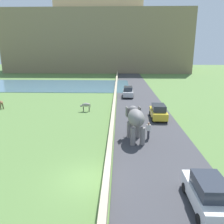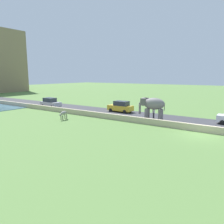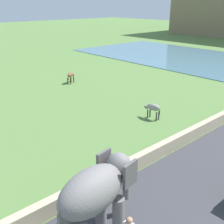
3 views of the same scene
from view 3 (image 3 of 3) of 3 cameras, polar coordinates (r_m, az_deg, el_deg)
The scene contains 5 objects.
barrier_wall at distance 19.53m, azimuth 19.43°, elevation -2.38°, with size 0.40×110.00×0.75m, color tan.
lake at distance 44.29m, azimuth 15.72°, elevation 10.65°, with size 36.00×18.00×0.08m, color slate.
elephant at distance 9.62m, azimuth -3.20°, elevation -16.17°, with size 1.78×3.56×2.99m.
cow_grey at distance 20.16m, azimuth 8.41°, elevation 0.85°, with size 1.41×0.54×1.15m.
cow_brown at distance 29.38m, azimuth -8.49°, elevation 7.49°, with size 1.00×1.36×1.15m.
Camera 3 is at (9.38, 1.96, 7.94)m, focal length 44.49 mm.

